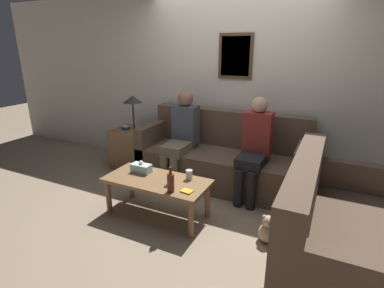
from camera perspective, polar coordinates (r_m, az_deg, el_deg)
name	(u,v)px	position (r m, az deg, el deg)	size (l,w,h in m)	color
ground_plane	(207,197)	(3.88, 2.84, -10.08)	(16.00, 16.00, 0.00)	gray
wall_back	(235,85)	(4.34, 8.21, 10.99)	(9.00, 0.08, 2.60)	silver
couch_main	(222,159)	(4.17, 5.70, -2.93)	(2.25, 0.85, 0.98)	brown
couch_side	(332,238)	(2.82, 25.10, -15.89)	(0.85, 1.69, 0.98)	brown
coffee_table	(157,184)	(3.36, -6.69, -7.63)	(1.16, 0.54, 0.44)	olive
side_table_with_lamp	(132,146)	(4.76, -11.33, -0.39)	(0.52, 0.52, 1.14)	olive
wine_bottle	(171,182)	(3.01, -4.09, -7.32)	(0.07, 0.07, 0.27)	#562319
drinking_glass	(189,175)	(3.29, -0.56, -5.88)	(0.07, 0.07, 0.11)	silver
book_stack	(187,191)	(3.04, -0.97, -8.99)	(0.12, 0.10, 0.02)	gold
soda_can	(170,179)	(3.18, -4.21, -6.67)	(0.07, 0.07, 0.12)	red
tissue_box	(141,168)	(3.51, -9.64, -4.53)	(0.23, 0.12, 0.15)	silver
person_left	(181,134)	(4.12, -2.02, 1.97)	(0.34, 0.65, 1.26)	#756651
person_right	(255,145)	(3.73, 11.84, -0.26)	(0.34, 0.61, 1.25)	black
teddy_bear	(267,230)	(3.13, 14.16, -15.65)	(0.18, 0.18, 0.28)	tan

